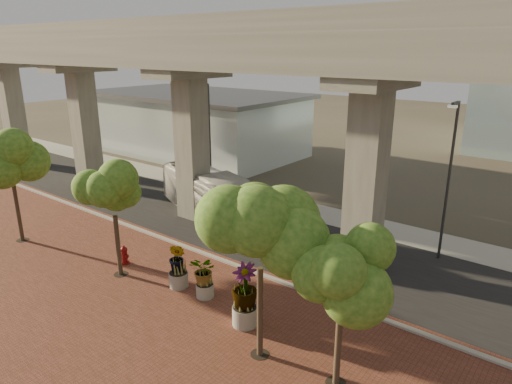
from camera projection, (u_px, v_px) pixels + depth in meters
The scene contains 18 objects.
ground at pixel (245, 249), 25.56m from camera, with size 160.00×160.00×0.00m, color #3B352B.
brick_plaza at pixel (127, 310), 19.54m from camera, with size 70.00×13.00×0.06m, color brown.
asphalt_road at pixel (266, 237), 27.06m from camera, with size 90.00×8.00×0.04m, color black.
curb_strip at pixel (221, 260), 24.03m from camera, with size 70.00×0.25×0.16m, color #9F9D94.
far_sidewalk at pixel (314, 212), 31.19m from camera, with size 90.00×3.00×0.06m, color #9F9D94.
transit_viaduct at pixel (267, 115), 24.85m from camera, with size 72.00×5.60×12.40m.
station_pavilion at pixel (194, 122), 48.33m from camera, with size 23.00×13.00×6.30m.
transit_bus at pixel (215, 197), 29.46m from camera, with size 2.60×11.09×3.09m, color silver.
fire_hydrant at pixel (124, 255), 23.57m from camera, with size 0.50×0.45×1.00m.
planter_front at pixel (204, 273), 20.22m from camera, with size 1.79×1.79×1.97m.
planter_right at pixel (245, 289), 18.03m from camera, with size 2.50×2.50×2.67m.
planter_left at pixel (178, 260), 21.05m from camera, with size 2.02×2.02×2.22m.
street_tree_far_west at pixel (9, 157), 25.09m from camera, with size 3.63×3.63×6.65m.
street_tree_near_west at pixel (113, 196), 21.36m from camera, with size 3.53×3.53×5.73m.
street_tree_near_east at pixel (260, 237), 15.28m from camera, with size 4.01×4.01×6.52m.
street_tree_far_east at pixel (343, 274), 14.03m from camera, with size 3.57×3.57×5.71m.
streetlamp_west at pixel (209, 132), 33.69m from camera, with size 0.41×1.20×8.27m.
streetlamp_east at pixel (449, 171), 22.92m from camera, with size 0.41×1.20×8.30m.
Camera 1 is at (14.86, -18.07, 10.80)m, focal length 32.00 mm.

